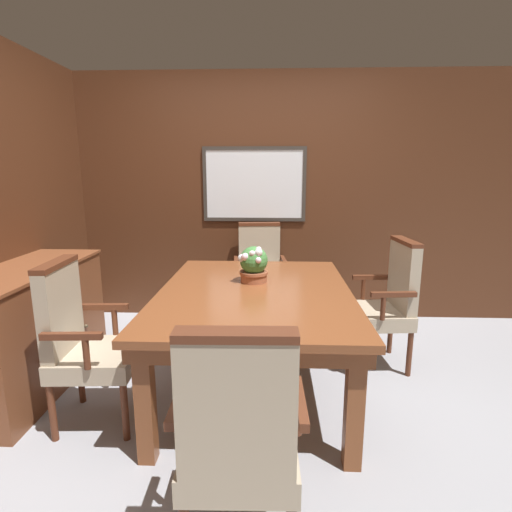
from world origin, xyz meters
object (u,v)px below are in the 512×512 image
Objects in this scene: dining_table at (255,302)px; chair_right_far at (387,300)px; sideboard_cabinet at (30,329)px; chair_head_far at (260,271)px; chair_left_near at (83,339)px; potted_plant at (254,264)px; chair_head_near at (239,436)px.

chair_right_far reaches higher than dining_table.
sideboard_cabinet is at bearing -178.49° from dining_table.
chair_head_far is 1.00× the size of chair_left_near.
sideboard_cabinet is (-1.56, -1.28, -0.10)m from chair_head_far.
chair_head_far is at bearing -34.38° from chair_left_near.
potted_plant is (-0.02, 0.19, 0.22)m from dining_table.
dining_table is at bearing -70.82° from chair_left_near.
potted_plant is at bearing -90.92° from chair_head_near.
potted_plant is (-0.01, -1.05, 0.32)m from chair_head_far.
sideboard_cabinet is (-2.57, -0.44, -0.10)m from chair_right_far.
chair_head_near and chair_right_far have the same top height.
chair_head_far is (-0.00, 2.50, 0.00)m from chair_head_near.
chair_head_far reaches higher than potted_plant.
dining_table is 1.26m from chair_head_near.
chair_left_near is 3.79× the size of potted_plant.
dining_table is 1.71× the size of chair_left_near.
potted_plant is at bearing -95.90° from chair_head_far.
dining_table is 1.08m from chair_right_far.
dining_table is 0.29m from potted_plant.
chair_left_near is at bearing -41.56° from chair_head_near.
chair_head_near is 1.49m from potted_plant.
chair_head_near is at bearing -89.48° from potted_plant.
sideboard_cabinet is at bearing -39.33° from chair_head_near.
dining_table is 6.49× the size of potted_plant.
chair_head_far and chair_left_near have the same top height.
potted_plant is (-1.02, -0.20, 0.32)m from chair_right_far.
chair_right_far is at bearing 21.50° from dining_table.
chair_head_near is 1.00× the size of chair_right_far.
chair_head_far is 2.02m from sideboard_cabinet.
chair_head_near is 1.99m from sideboard_cabinet.
chair_head_near is 3.79× the size of potted_plant.
potted_plant is (0.99, 0.61, 0.32)m from chair_left_near.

